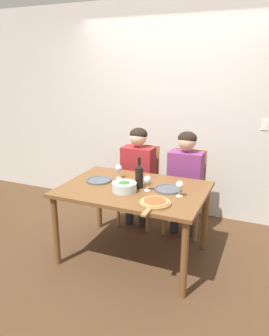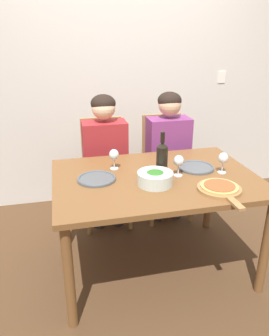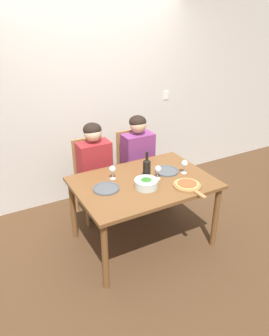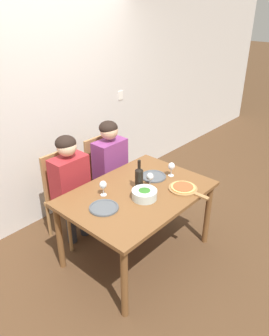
# 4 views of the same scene
# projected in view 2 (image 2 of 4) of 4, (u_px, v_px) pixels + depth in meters

# --- Properties ---
(ground_plane) EXTENTS (40.00, 40.00, 0.00)m
(ground_plane) POSITION_uv_depth(u_px,v_px,m) (153.00, 265.00, 2.56)
(ground_plane) COLOR #4C331E
(back_wall) EXTENTS (10.00, 0.06, 2.70)m
(back_wall) POSITION_uv_depth(u_px,v_px,m) (119.00, 70.00, 3.22)
(back_wall) COLOR silver
(back_wall) RESTS_ON ground
(dining_table) EXTENTS (1.40, 0.98, 0.76)m
(dining_table) POSITION_uv_depth(u_px,v_px,m) (155.00, 187.00, 2.30)
(dining_table) COLOR brown
(dining_table) RESTS_ON ground
(chair_left) EXTENTS (0.42, 0.42, 0.97)m
(chair_left) POSITION_uv_depth(u_px,v_px,m) (104.00, 169.00, 3.05)
(chair_left) COLOR #9E7042
(chair_left) RESTS_ON ground
(chair_right) EXTENTS (0.42, 0.42, 0.97)m
(chair_right) POSITION_uv_depth(u_px,v_px,m) (164.00, 164.00, 3.17)
(chair_right) COLOR #9E7042
(chair_right) RESTS_ON ground
(person_woman) EXTENTS (0.47, 0.51, 1.21)m
(person_woman) POSITION_uv_depth(u_px,v_px,m) (105.00, 151.00, 2.86)
(person_woman) COLOR #28282D
(person_woman) RESTS_ON ground
(person_man) EXTENTS (0.47, 0.51, 1.21)m
(person_man) POSITION_uv_depth(u_px,v_px,m) (169.00, 146.00, 2.99)
(person_man) COLOR #28282D
(person_man) RESTS_ON ground
(wine_bottle) EXTENTS (0.08, 0.08, 0.31)m
(wine_bottle) POSITION_uv_depth(u_px,v_px,m) (162.00, 158.00, 2.26)
(wine_bottle) COLOR black
(wine_bottle) RESTS_ON dining_table
(broccoli_bowl) EXTENTS (0.24, 0.24, 0.09)m
(broccoli_bowl) POSITION_uv_depth(u_px,v_px,m) (155.00, 178.00, 2.14)
(broccoli_bowl) COLOR silver
(broccoli_bowl) RESTS_ON dining_table
(dinner_plate_left) EXTENTS (0.26, 0.26, 0.02)m
(dinner_plate_left) POSITION_uv_depth(u_px,v_px,m) (97.00, 179.00, 2.21)
(dinner_plate_left) COLOR #4C5156
(dinner_plate_left) RESTS_ON dining_table
(dinner_plate_right) EXTENTS (0.26, 0.26, 0.02)m
(dinner_plate_right) POSITION_uv_depth(u_px,v_px,m) (196.00, 167.00, 2.40)
(dinner_plate_right) COLOR #4C5156
(dinner_plate_right) RESTS_ON dining_table
(pizza_on_board) EXTENTS (0.28, 0.42, 0.04)m
(pizza_on_board) POSITION_uv_depth(u_px,v_px,m) (220.00, 188.00, 2.06)
(pizza_on_board) COLOR #9E7042
(pizza_on_board) RESTS_ON dining_table
(wine_glass_left) EXTENTS (0.07, 0.07, 0.15)m
(wine_glass_left) POSITION_uv_depth(u_px,v_px,m) (114.00, 155.00, 2.36)
(wine_glass_left) COLOR silver
(wine_glass_left) RESTS_ON dining_table
(wine_glass_right) EXTENTS (0.07, 0.07, 0.15)m
(wine_glass_right) POSITION_uv_depth(u_px,v_px,m) (223.00, 159.00, 2.29)
(wine_glass_right) COLOR silver
(wine_glass_right) RESTS_ON dining_table
(wine_glass_centre) EXTENTS (0.07, 0.07, 0.15)m
(wine_glass_centre) POSITION_uv_depth(u_px,v_px,m) (179.00, 162.00, 2.24)
(wine_glass_centre) COLOR silver
(wine_glass_centre) RESTS_ON dining_table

